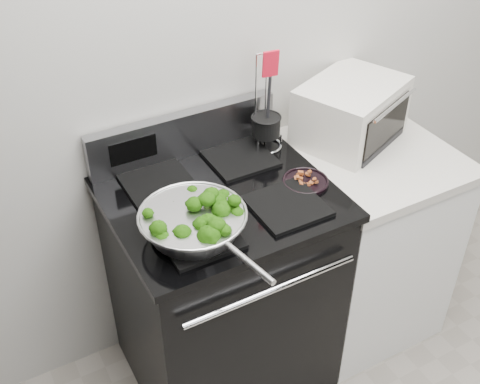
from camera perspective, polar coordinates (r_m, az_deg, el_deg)
back_wall at (r=2.32m, az=0.80°, el=14.32°), size 4.00×0.02×2.70m
gas_range at (r=2.44m, az=-1.66°, el=-8.96°), size 0.79×0.69×1.13m
counter at (r=2.75m, az=11.20°, el=-4.29°), size 0.62×0.68×0.92m
skillet at (r=1.94m, az=-4.45°, el=-2.83°), size 0.36×0.56×0.08m
broccoli_pile at (r=1.93m, az=-4.52°, el=-2.34°), size 0.28×0.28×0.10m
bacon_plate at (r=2.19m, az=6.24°, el=1.21°), size 0.17×0.17×0.04m
utensil_holder at (r=2.36m, az=2.47°, el=5.80°), size 0.13×0.13×0.41m
toaster_oven at (r=2.49m, az=10.47°, el=7.51°), size 0.51×0.46×0.24m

